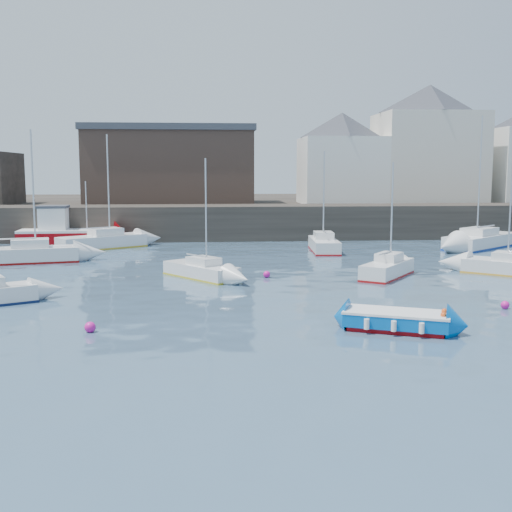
{
  "coord_description": "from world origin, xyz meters",
  "views": [
    {
      "loc": [
        -2.83,
        -22.07,
        6.05
      ],
      "look_at": [
        0.0,
        12.0,
        1.5
      ],
      "focal_mm": 45.0,
      "sensor_mm": 36.0,
      "label": 1
    }
  ],
  "objects": [
    {
      "name": "sailboat_h",
      "position": [
        -10.7,
        28.71,
        0.58
      ],
      "size": [
        6.91,
        5.72,
        8.85
      ],
      "color": "silver",
      "rests_on": "ground"
    },
    {
      "name": "bldg_east_a",
      "position": [
        20.0,
        42.0,
        8.81
      ],
      "size": [
        13.36,
        13.36,
        11.8
      ],
      "color": "beige",
      "rests_on": "land_strip"
    },
    {
      "name": "land_strip",
      "position": [
        0.0,
        53.0,
        1.4
      ],
      "size": [
        90.0,
        32.0,
        2.8
      ],
      "primitive_type": "cube",
      "color": "#28231E",
      "rests_on": "ground"
    },
    {
      "name": "sailboat_f",
      "position": [
        6.28,
        25.5,
        0.53
      ],
      "size": [
        2.23,
        5.89,
        7.52
      ],
      "color": "silver",
      "rests_on": "ground"
    },
    {
      "name": "sailboat_e",
      "position": [
        -14.55,
        21.16,
        0.57
      ],
      "size": [
        7.09,
        3.62,
        8.73
      ],
      "color": "silver",
      "rests_on": "ground"
    },
    {
      "name": "fishing_boat",
      "position": [
        -14.1,
        31.49,
        1.01
      ],
      "size": [
        7.97,
        3.25,
        5.21
      ],
      "color": "#930409",
      "rests_on": "ground"
    },
    {
      "name": "buoy_near",
      "position": [
        -7.12,
        2.0,
        0.0
      ],
      "size": [
        0.42,
        0.42,
        0.42
      ],
      "primitive_type": "sphere",
      "color": "#D6158D",
      "rests_on": "ground"
    },
    {
      "name": "buoy_mid",
      "position": [
        10.45,
        4.7,
        0.0
      ],
      "size": [
        0.37,
        0.37,
        0.37
      ],
      "primitive_type": "sphere",
      "color": "#D6158D",
      "rests_on": "ground"
    },
    {
      "name": "warehouse",
      "position": [
        -6.0,
        43.0,
        6.62
      ],
      "size": [
        16.4,
        10.4,
        7.6
      ],
      "color": "#3D2D26",
      "rests_on": "land_strip"
    },
    {
      "name": "quay_wall",
      "position": [
        0.0,
        35.0,
        1.5
      ],
      "size": [
        90.0,
        5.0,
        3.0
      ],
      "primitive_type": "cube",
      "color": "#28231E",
      "rests_on": "ground"
    },
    {
      "name": "blue_dinghy",
      "position": [
        4.5,
        1.29,
        0.42
      ],
      "size": [
        4.3,
        3.13,
        0.75
      ],
      "color": "#930409",
      "rests_on": "ground"
    },
    {
      "name": "water",
      "position": [
        0.0,
        0.0,
        0.0
      ],
      "size": [
        220.0,
        220.0,
        0.0
      ],
      "primitive_type": "plane",
      "color": "#2D4760",
      "rests_on": "ground"
    },
    {
      "name": "sailboat_b",
      "position": [
        -2.95,
        14.09,
        0.44
      ],
      "size": [
        4.5,
        5.18,
        6.74
      ],
      "color": "silver",
      "rests_on": "ground"
    },
    {
      "name": "bldg_east_d",
      "position": [
        11.0,
        41.5,
        7.36
      ],
      "size": [
        11.14,
        11.14,
        8.95
      ],
      "color": "white",
      "rests_on": "land_strip"
    },
    {
      "name": "sailboat_g",
      "position": [
        19.17,
        26.82,
        0.58
      ],
      "size": [
        7.88,
        7.17,
        10.25
      ],
      "color": "silver",
      "rests_on": "ground"
    },
    {
      "name": "sailboat_c",
      "position": [
        7.7,
        13.51,
        0.5
      ],
      "size": [
        4.2,
        4.95,
        6.54
      ],
      "color": "silver",
      "rests_on": "ground"
    },
    {
      "name": "buoy_far",
      "position": [
        0.77,
        13.93,
        0.0
      ],
      "size": [
        0.39,
        0.39,
        0.39
      ],
      "primitive_type": "sphere",
      "color": "#D6158D",
      "rests_on": "ground"
    }
  ]
}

